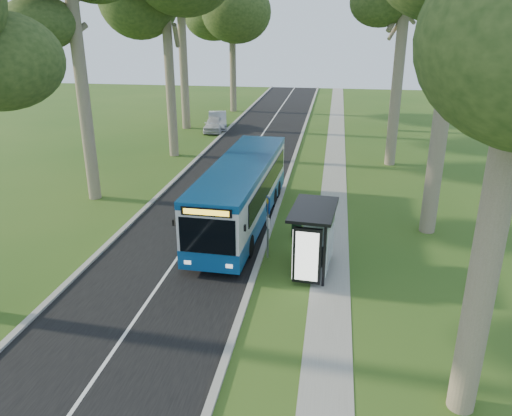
{
  "coord_description": "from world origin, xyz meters",
  "views": [
    {
      "loc": [
        2.83,
        -17.17,
        9.52
      ],
      "look_at": [
        -0.47,
        3.61,
        1.6
      ],
      "focal_mm": 35.0,
      "sensor_mm": 36.0,
      "label": 1
    }
  ],
  "objects": [
    {
      "name": "litter_bin",
      "position": [
        1.33,
        4.37,
        0.45
      ],
      "size": [
        0.51,
        0.51,
        0.89
      ],
      "rotation": [
        0.0,
        0.0,
        -0.18
      ],
      "color": "black",
      "rests_on": "ground"
    },
    {
      "name": "centre_line",
      "position": [
        -3.5,
        10.0,
        0.02
      ],
      "size": [
        0.12,
        100.0,
        0.0
      ],
      "primitive_type": "cube",
      "color": "white",
      "rests_on": "road"
    },
    {
      "name": "car_white",
      "position": [
        -8.03,
        26.89,
        0.68
      ],
      "size": [
        1.92,
        4.13,
        1.37
      ],
      "primitive_type": "imported",
      "rotation": [
        0.0,
        0.0,
        0.08
      ],
      "color": "silver",
      "rests_on": "ground"
    },
    {
      "name": "bus",
      "position": [
        -1.49,
        5.52,
        1.63
      ],
      "size": [
        2.93,
        11.97,
        3.15
      ],
      "rotation": [
        0.0,
        0.0,
        -0.04
      ],
      "color": "silver",
      "rests_on": "ground"
    },
    {
      "name": "bus_shelter",
      "position": [
        2.35,
        0.73,
        1.89
      ],
      "size": [
        1.95,
        3.25,
        2.67
      ],
      "rotation": [
        0.0,
        0.0,
        -0.09
      ],
      "color": "black",
      "rests_on": "ground"
    },
    {
      "name": "ground",
      "position": [
        0.0,
        0.0,
        0.0
      ],
      "size": [
        120.0,
        120.0,
        0.0
      ],
      "primitive_type": "plane",
      "color": "#2A5019",
      "rests_on": "ground"
    },
    {
      "name": "car_silver",
      "position": [
        -8.02,
        28.18,
        0.77
      ],
      "size": [
        2.66,
        4.93,
        1.54
      ],
      "primitive_type": "imported",
      "rotation": [
        0.0,
        0.0,
        0.23
      ],
      "color": "#9FA1A6",
      "rests_on": "ground"
    },
    {
      "name": "kerb_west",
      "position": [
        -7.0,
        10.0,
        0.06
      ],
      "size": [
        0.25,
        100.0,
        0.12
      ],
      "primitive_type": "cube",
      "color": "#9E9B93",
      "rests_on": "ground"
    },
    {
      "name": "road",
      "position": [
        -3.5,
        10.0,
        0.01
      ],
      "size": [
        7.0,
        100.0,
        0.02
      ],
      "primitive_type": "cube",
      "color": "black",
      "rests_on": "ground"
    },
    {
      "name": "kerb_east",
      "position": [
        0.0,
        10.0,
        0.06
      ],
      "size": [
        0.25,
        100.0,
        0.12
      ],
      "primitive_type": "cube",
      "color": "#9E9B93",
      "rests_on": "ground"
    },
    {
      "name": "bus_stop_sign",
      "position": [
        0.3,
        1.95,
        1.72
      ],
      "size": [
        0.2,
        0.37,
        2.79
      ],
      "rotation": [
        0.0,
        0.0,
        0.43
      ],
      "color": "gray",
      "rests_on": "ground"
    },
    {
      "name": "footpath",
      "position": [
        3.0,
        10.0,
        0.01
      ],
      "size": [
        1.5,
        100.0,
        0.02
      ],
      "primitive_type": "cube",
      "color": "gray",
      "rests_on": "ground"
    }
  ]
}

